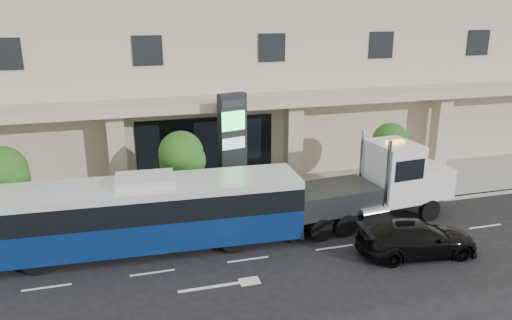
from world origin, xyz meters
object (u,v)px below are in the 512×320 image
Objects in this scene: city_bus at (147,212)px; black_sedan at (417,238)px; tow_truck at (377,186)px; signage_pylon at (233,148)px.

black_sedan is at bearing -16.02° from city_bus.
signage_pylon is (-6.37, 3.92, 1.34)m from tow_truck.
tow_truck is at bearing -45.94° from signage_pylon.
tow_truck reaches higher than city_bus.
signage_pylon reaches higher than tow_truck.
city_bus is 2.61× the size of black_sedan.
tow_truck reaches higher than black_sedan.
signage_pylon is (4.78, 3.97, 1.42)m from city_bus.
city_bus reaches higher than black_sedan.
black_sedan is (11.08, -3.71, -0.98)m from city_bus.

